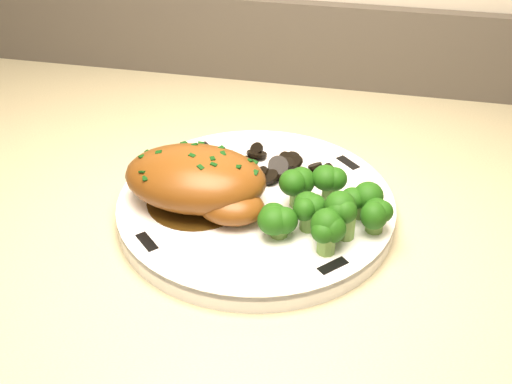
# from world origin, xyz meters

# --- Properties ---
(plate) EXTENTS (0.35, 0.35, 0.02)m
(plate) POSITION_xyz_m (0.11, 1.66, 0.95)
(plate) COLOR white
(plate) RESTS_ON counter
(rim_accent_0) EXTENTS (0.03, 0.03, 0.00)m
(rim_accent_0) POSITION_xyz_m (0.19, 1.75, 0.96)
(rim_accent_0) COLOR black
(rim_accent_0) RESTS_ON plate
(rim_accent_1) EXTENTS (0.03, 0.03, 0.00)m
(rim_accent_1) POSITION_xyz_m (0.02, 1.75, 0.96)
(rim_accent_1) COLOR black
(rim_accent_1) RESTS_ON plate
(rim_accent_2) EXTENTS (0.03, 0.03, 0.00)m
(rim_accent_2) POSITION_xyz_m (0.02, 1.57, 0.96)
(rim_accent_2) COLOR black
(rim_accent_2) RESTS_ON plate
(rim_accent_3) EXTENTS (0.03, 0.03, 0.00)m
(rim_accent_3) POSITION_xyz_m (0.20, 1.57, 0.96)
(rim_accent_3) COLOR black
(rim_accent_3) RESTS_ON plate
(gravy_pool) EXTENTS (0.10, 0.10, 0.00)m
(gravy_pool) POSITION_xyz_m (0.05, 1.64, 0.96)
(gravy_pool) COLOR #3D270B
(gravy_pool) RESTS_ON plate
(chicken_breast) EXTENTS (0.15, 0.10, 0.06)m
(chicken_breast) POSITION_xyz_m (0.05, 1.64, 0.99)
(chicken_breast) COLOR brown
(chicken_breast) RESTS_ON plate
(mushroom_pile) EXTENTS (0.09, 0.07, 0.02)m
(mushroom_pile) POSITION_xyz_m (0.13, 1.71, 0.97)
(mushroom_pile) COLOR black
(mushroom_pile) RESTS_ON plate
(broccoli_florets) EXTENTS (0.12, 0.11, 0.04)m
(broccoli_florets) POSITION_xyz_m (0.18, 1.63, 0.98)
(broccoli_florets) COLOR olive
(broccoli_florets) RESTS_ON plate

